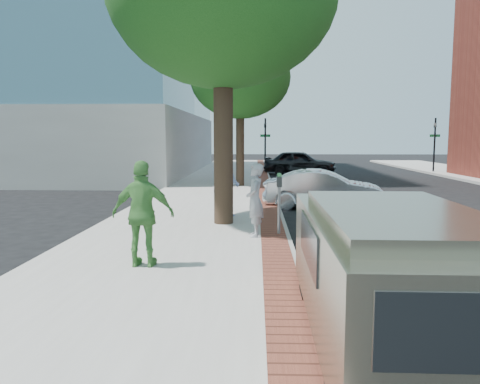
{
  "coord_description": "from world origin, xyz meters",
  "views": [
    {
      "loc": [
        0.28,
        -10.63,
        2.46
      ],
      "look_at": [
        -0.09,
        0.19,
        1.2
      ],
      "focal_mm": 35.0,
      "sensor_mm": 36.0,
      "label": 1
    }
  ],
  "objects_px": {
    "parking_meter": "(279,191)",
    "sedan_silver": "(323,189)",
    "van": "(385,267)",
    "person_gray": "(255,200)",
    "person_green": "(143,214)",
    "person_officer": "(225,182)",
    "bg_car": "(300,162)"
  },
  "relations": [
    {
      "from": "person_officer",
      "to": "person_green",
      "type": "relative_size",
      "value": 1.05
    },
    {
      "from": "person_officer",
      "to": "person_green",
      "type": "height_order",
      "value": "person_officer"
    },
    {
      "from": "bg_car",
      "to": "van",
      "type": "bearing_deg",
      "value": -175.75
    },
    {
      "from": "parking_meter",
      "to": "sedan_silver",
      "type": "relative_size",
      "value": 0.36
    },
    {
      "from": "person_green",
      "to": "sedan_silver",
      "type": "height_order",
      "value": "person_green"
    },
    {
      "from": "person_officer",
      "to": "person_green",
      "type": "xyz_separation_m",
      "value": [
        -1.11,
        -5.58,
        -0.04
      ]
    },
    {
      "from": "person_gray",
      "to": "person_green",
      "type": "relative_size",
      "value": 0.9
    },
    {
      "from": "parking_meter",
      "to": "sedan_silver",
      "type": "height_order",
      "value": "parking_meter"
    },
    {
      "from": "person_green",
      "to": "van",
      "type": "bearing_deg",
      "value": 144.85
    },
    {
      "from": "bg_car",
      "to": "sedan_silver",
      "type": "bearing_deg",
      "value": -174.86
    },
    {
      "from": "van",
      "to": "person_green",
      "type": "bearing_deg",
      "value": 142.8
    },
    {
      "from": "person_green",
      "to": "person_gray",
      "type": "bearing_deg",
      "value": -124.11
    },
    {
      "from": "sedan_silver",
      "to": "person_green",
      "type": "bearing_deg",
      "value": 159.3
    },
    {
      "from": "parking_meter",
      "to": "person_officer",
      "type": "xyz_separation_m",
      "value": [
        -1.46,
        2.65,
        -0.06
      ]
    },
    {
      "from": "person_gray",
      "to": "person_green",
      "type": "xyz_separation_m",
      "value": [
        -1.99,
        -2.66,
        0.1
      ]
    },
    {
      "from": "bg_car",
      "to": "van",
      "type": "relative_size",
      "value": 1.02
    },
    {
      "from": "person_officer",
      "to": "van",
      "type": "height_order",
      "value": "person_officer"
    },
    {
      "from": "person_officer",
      "to": "van",
      "type": "relative_size",
      "value": 0.43
    },
    {
      "from": "person_officer",
      "to": "van",
      "type": "bearing_deg",
      "value": 168.1
    },
    {
      "from": "sedan_silver",
      "to": "person_gray",
      "type": "bearing_deg",
      "value": 164.04
    },
    {
      "from": "parking_meter",
      "to": "person_gray",
      "type": "distance_m",
      "value": 0.67
    },
    {
      "from": "bg_car",
      "to": "person_officer",
      "type": "bearing_deg",
      "value": 175.11
    },
    {
      "from": "sedan_silver",
      "to": "van",
      "type": "bearing_deg",
      "value": -176.54
    },
    {
      "from": "van",
      "to": "person_officer",
      "type": "bearing_deg",
      "value": 106.99
    },
    {
      "from": "person_gray",
      "to": "sedan_silver",
      "type": "xyz_separation_m",
      "value": [
        2.36,
        5.37,
        -0.33
      ]
    },
    {
      "from": "person_gray",
      "to": "van",
      "type": "height_order",
      "value": "person_gray"
    },
    {
      "from": "person_gray",
      "to": "van",
      "type": "bearing_deg",
      "value": 16.24
    },
    {
      "from": "person_gray",
      "to": "bg_car",
      "type": "bearing_deg",
      "value": 172.17
    },
    {
      "from": "person_green",
      "to": "sedan_silver",
      "type": "distance_m",
      "value": 9.14
    },
    {
      "from": "sedan_silver",
      "to": "van",
      "type": "relative_size",
      "value": 0.88
    },
    {
      "from": "parking_meter",
      "to": "person_green",
      "type": "height_order",
      "value": "person_green"
    },
    {
      "from": "person_green",
      "to": "bg_car",
      "type": "bearing_deg",
      "value": -99.23
    }
  ]
}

